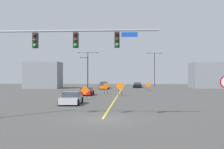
% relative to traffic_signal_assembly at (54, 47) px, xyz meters
% --- Properties ---
extents(ground, '(160.52, 160.52, 0.00)m').
position_rel_traffic_signal_assembly_xyz_m(ground, '(3.36, 0.02, -4.94)').
color(ground, '#4C4947').
extents(road_centre_stripe, '(0.16, 89.18, 0.01)m').
position_rel_traffic_signal_assembly_xyz_m(road_centre_stripe, '(3.36, 44.61, -4.94)').
color(road_centre_stripe, yellow).
rests_on(road_centre_stripe, ground).
extents(traffic_signal_assembly, '(11.40, 0.44, 6.45)m').
position_rel_traffic_signal_assembly_xyz_m(traffic_signal_assembly, '(0.00, 0.00, 0.00)').
color(traffic_signal_assembly, gray).
rests_on(traffic_signal_assembly, ground).
extents(street_lamp_far_right, '(1.83, 0.24, 7.15)m').
position_rel_traffic_signal_assembly_xyz_m(street_lamp_far_right, '(-4.52, 45.36, -0.96)').
color(street_lamp_far_right, black).
rests_on(street_lamp_far_right, ground).
extents(street_lamp_far_left, '(4.70, 0.24, 8.27)m').
position_rel_traffic_signal_assembly_xyz_m(street_lamp_far_left, '(-4.36, 45.61, 0.04)').
color(street_lamp_far_left, black).
rests_on(street_lamp_far_left, ground).
extents(street_lamp_mid_left, '(4.08, 0.24, 9.00)m').
position_rel_traffic_signal_assembly_xyz_m(street_lamp_mid_left, '(11.70, 57.52, 0.37)').
color(street_lamp_mid_left, black).
rests_on(street_lamp_mid_left, ground).
extents(construction_sign_median_far, '(1.23, 0.34, 2.07)m').
position_rel_traffic_signal_assembly_xyz_m(construction_sign_median_far, '(3.78, 21.88, -3.62)').
color(construction_sign_median_far, orange).
rests_on(construction_sign_median_far, ground).
extents(construction_sign_left_lane, '(1.12, 0.05, 1.72)m').
position_rel_traffic_signal_assembly_xyz_m(construction_sign_left_lane, '(-0.27, 15.45, -3.88)').
color(construction_sign_left_lane, orange).
rests_on(construction_sign_left_lane, ground).
extents(construction_sign_right_shoulder, '(1.10, 0.12, 1.71)m').
position_rel_traffic_signal_assembly_xyz_m(construction_sign_right_shoulder, '(8.68, 36.59, -3.88)').
color(construction_sign_right_shoulder, orange).
rests_on(construction_sign_right_shoulder, ground).
extents(construction_sign_left_shoulder, '(1.13, 0.17, 1.86)m').
position_rel_traffic_signal_assembly_xyz_m(construction_sign_left_shoulder, '(1.46, 25.24, -3.76)').
color(construction_sign_left_shoulder, orange).
rests_on(construction_sign_left_shoulder, ground).
extents(car_orange_far, '(2.04, 4.50, 1.30)m').
position_rel_traffic_signal_assembly_xyz_m(car_orange_far, '(-0.41, 42.96, -4.33)').
color(car_orange_far, orange).
rests_on(car_orange_far, ground).
extents(car_black_mid, '(2.21, 3.92, 1.29)m').
position_rel_traffic_signal_assembly_xyz_m(car_black_mid, '(7.00, 50.06, -4.33)').
color(car_black_mid, black).
rests_on(car_black_mid, ground).
extents(car_silver_passing, '(2.20, 4.33, 1.29)m').
position_rel_traffic_signal_assembly_xyz_m(car_silver_passing, '(-0.80, 9.81, -4.34)').
color(car_silver_passing, '#B7BABF').
rests_on(car_silver_passing, ground).
extents(car_blue_approaching, '(2.28, 4.63, 1.44)m').
position_rel_traffic_signal_assembly_xyz_m(car_blue_approaching, '(-1.26, 51.28, -4.29)').
color(car_blue_approaching, '#1E389E').
rests_on(car_blue_approaching, ground).
extents(car_red_distant, '(2.01, 3.86, 1.24)m').
position_rel_traffic_signal_assembly_xyz_m(car_red_distant, '(-1.31, 23.30, -4.34)').
color(car_red_distant, red).
rests_on(car_red_distant, ground).
extents(roadside_building_east, '(10.56, 8.21, 6.00)m').
position_rel_traffic_signal_assembly_xyz_m(roadside_building_east, '(25.10, 50.41, -1.94)').
color(roadside_building_east, gray).
rests_on(roadside_building_east, ground).
extents(roadside_building_west, '(7.87, 5.60, 6.00)m').
position_rel_traffic_signal_assembly_xyz_m(roadside_building_west, '(-14.59, 45.29, -1.94)').
color(roadside_building_west, gray).
rests_on(roadside_building_west, ground).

